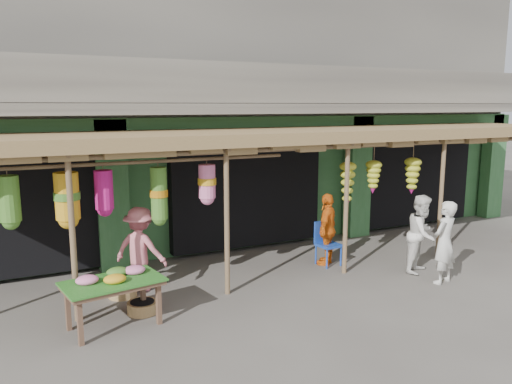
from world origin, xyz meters
name	(u,v)px	position (x,y,z in m)	size (l,w,h in m)	color
ground	(295,277)	(0.00, 0.00, 0.00)	(80.00, 80.00, 0.00)	#514C47
building	(204,101)	(0.00, 4.87, 3.37)	(16.40, 6.80, 7.00)	gray
awning	(269,140)	(-0.16, 0.81, 2.58)	(14.00, 2.70, 2.79)	brown
flower_table	(113,283)	(-3.52, -0.66, 0.68)	(1.53, 1.05, 0.85)	brown
blue_chair	(326,241)	(0.99, 0.44, 0.50)	(0.46, 0.47, 0.90)	#193FA5
basket_mid	(142,307)	(-3.04, -0.36, 0.09)	(0.48, 0.48, 0.18)	olive
basket_right	(123,290)	(-3.18, 0.49, 0.11)	(0.49, 0.49, 0.22)	#976E46
person_front	(444,242)	(2.31, -1.46, 0.77)	(0.57, 0.37, 1.55)	silver
person_right	(422,234)	(2.40, -0.80, 0.77)	(0.75, 0.59, 1.55)	white
person_vendor	(327,229)	(1.01, 0.42, 0.75)	(0.88, 0.36, 1.50)	orange
person_shopper	(140,249)	(-2.81, 0.62, 0.76)	(0.98, 0.56, 1.52)	#DA7380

